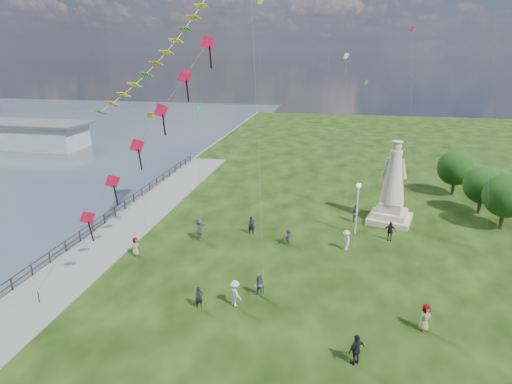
% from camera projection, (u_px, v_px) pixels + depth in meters
% --- Properties ---
extents(waterfront, '(200.00, 200.00, 1.51)m').
position_uv_depth(waterfront, '(98.00, 239.00, 37.29)').
color(waterfront, '#374B52').
rests_on(waterfront, ground).
extents(pier_pavilion, '(30.00, 8.00, 4.40)m').
position_uv_depth(pier_pavilion, '(6.00, 134.00, 74.13)').
color(pier_pavilion, '#A0A09B').
rests_on(pier_pavilion, ground).
extents(statue, '(4.67, 4.67, 7.80)m').
position_uv_depth(statue, '(392.00, 192.00, 40.02)').
color(statue, '#C6B396').
rests_on(statue, ground).
extents(lamppost, '(0.44, 0.44, 4.76)m').
position_uv_depth(lamppost, '(358.00, 198.00, 37.07)').
color(lamppost, silver).
rests_on(lamppost, ground).
extents(tree_row, '(6.03, 13.34, 5.19)m').
position_uv_depth(tree_row, '(480.00, 182.00, 42.57)').
color(tree_row, '#382314').
rests_on(tree_row, ground).
extents(person_0, '(0.64, 0.60, 1.46)m').
position_uv_depth(person_0, '(199.00, 297.00, 27.03)').
color(person_0, black).
rests_on(person_0, ground).
extents(person_1, '(0.92, 0.75, 1.64)m').
position_uv_depth(person_1, '(259.00, 285.00, 28.28)').
color(person_1, '#595960').
rests_on(person_1, ground).
extents(person_2, '(1.26, 1.14, 1.76)m').
position_uv_depth(person_2, '(235.00, 293.00, 27.23)').
color(person_2, silver).
rests_on(person_2, ground).
extents(person_3, '(1.13, 1.09, 1.78)m').
position_uv_depth(person_3, '(356.00, 349.00, 22.10)').
color(person_3, black).
rests_on(person_3, ground).
extents(person_4, '(0.98, 0.88, 1.71)m').
position_uv_depth(person_4, '(425.00, 317.00, 24.80)').
color(person_4, '#595960').
rests_on(person_4, ground).
extents(person_5, '(0.81, 1.82, 1.95)m').
position_uv_depth(person_5, '(200.00, 229.00, 36.83)').
color(person_5, '#595960').
rests_on(person_5, ground).
extents(person_6, '(0.72, 0.60, 1.67)m').
position_uv_depth(person_6, '(252.00, 225.00, 37.93)').
color(person_6, black).
rests_on(person_6, ground).
extents(person_7, '(1.03, 0.88, 1.81)m').
position_uv_depth(person_7, '(355.00, 213.00, 40.60)').
color(person_7, '#595960').
rests_on(person_7, ground).
extents(person_8, '(0.93, 1.24, 1.71)m').
position_uv_depth(person_8, '(346.00, 240.00, 34.88)').
color(person_8, silver).
rests_on(person_8, ground).
extents(person_9, '(1.06, 0.62, 1.72)m').
position_uv_depth(person_9, '(390.00, 231.00, 36.62)').
color(person_9, black).
rests_on(person_9, ground).
extents(person_10, '(0.64, 0.83, 1.51)m').
position_uv_depth(person_10, '(136.00, 246.00, 34.01)').
color(person_10, '#595960').
rests_on(person_10, ground).
extents(person_11, '(1.09, 1.51, 1.49)m').
position_uv_depth(person_11, '(288.00, 237.00, 35.83)').
color(person_11, '#595960').
rests_on(person_11, ground).
extents(red_kite_train, '(9.59, 9.35, 16.59)m').
position_uv_depth(red_kite_train, '(147.00, 134.00, 28.58)').
color(red_kite_train, black).
rests_on(red_kite_train, ground).
extents(small_kites, '(31.36, 19.42, 33.17)m').
position_uv_depth(small_kites, '(324.00, 64.00, 42.03)').
color(small_kites, '#1CA8A1').
rests_on(small_kites, ground).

